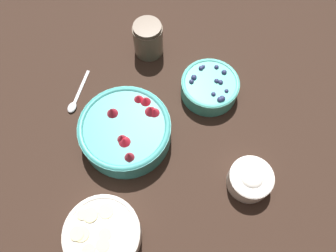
% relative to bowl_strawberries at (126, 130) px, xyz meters
% --- Properties ---
extents(ground_plane, '(4.00, 4.00, 0.00)m').
position_rel_bowl_strawberries_xyz_m(ground_plane, '(0.03, 0.07, -0.04)').
color(ground_plane, black).
extents(bowl_strawberries, '(0.22, 0.22, 0.09)m').
position_rel_bowl_strawberries_xyz_m(bowl_strawberries, '(0.00, 0.00, 0.00)').
color(bowl_strawberries, teal).
rests_on(bowl_strawberries, ground_plane).
extents(bowl_blueberries, '(0.15, 0.15, 0.06)m').
position_rel_bowl_strawberries_xyz_m(bowl_blueberries, '(-0.03, 0.25, -0.01)').
color(bowl_blueberries, '#47AD9E').
rests_on(bowl_blueberries, ground_plane).
extents(bowl_bananas, '(0.16, 0.16, 0.05)m').
position_rel_bowl_strawberries_xyz_m(bowl_bananas, '(0.20, -0.14, -0.01)').
color(bowl_bananas, silver).
rests_on(bowl_bananas, ground_plane).
extents(bowl_cream, '(0.10, 0.10, 0.06)m').
position_rel_bowl_strawberries_xyz_m(bowl_cream, '(0.23, 0.21, -0.01)').
color(bowl_cream, white).
rests_on(bowl_cream, ground_plane).
extents(jar_chocolate, '(0.08, 0.08, 0.10)m').
position_rel_bowl_strawberries_xyz_m(jar_chocolate, '(-0.22, 0.16, 0.01)').
color(jar_chocolate, brown).
rests_on(jar_chocolate, ground_plane).
extents(spoon, '(0.12, 0.10, 0.01)m').
position_rel_bowl_strawberries_xyz_m(spoon, '(-0.16, -0.08, -0.04)').
color(spoon, silver).
rests_on(spoon, ground_plane).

